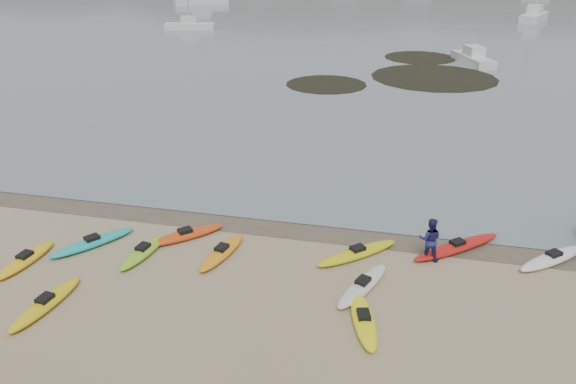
# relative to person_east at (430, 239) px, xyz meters

# --- Properties ---
(ground) EXTENTS (600.00, 600.00, 0.00)m
(ground) POSITION_rel_person_east_xyz_m (-6.00, 1.75, -0.89)
(ground) COLOR tan
(ground) RESTS_ON ground
(wet_sand) EXTENTS (60.00, 60.00, 0.00)m
(wet_sand) POSITION_rel_person_east_xyz_m (-6.00, 1.45, -0.88)
(wet_sand) COLOR brown
(wet_sand) RESTS_ON ground
(kayaks) EXTENTS (23.86, 10.54, 0.34)m
(kayaks) POSITION_rel_person_east_xyz_m (-5.02, -1.76, -0.72)
(kayaks) COLOR #FFF015
(kayaks) RESTS_ON ground
(person_east) EXTENTS (0.87, 0.68, 1.77)m
(person_east) POSITION_rel_person_east_xyz_m (0.00, 0.00, 0.00)
(person_east) COLOR navy
(person_east) RESTS_ON ground
(kelp_mats) EXTENTS (18.03, 20.97, 0.04)m
(kelp_mats) POSITION_rel_person_east_xyz_m (-1.79, 33.27, -0.86)
(kelp_mats) COLOR black
(kelp_mats) RESTS_ON water
(moored_boats) EXTENTS (95.60, 78.32, 1.39)m
(moored_boats) POSITION_rel_person_east_xyz_m (-2.46, 80.59, -0.27)
(moored_boats) COLOR silver
(moored_boats) RESTS_ON ground
(far_hills) EXTENTS (550.00, 135.00, 80.00)m
(far_hills) POSITION_rel_person_east_xyz_m (33.38, 195.72, -16.81)
(far_hills) COLOR #384235
(far_hills) RESTS_ON ground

